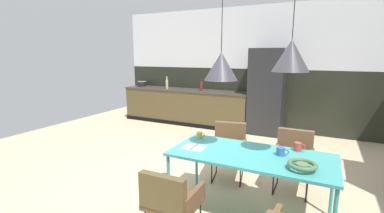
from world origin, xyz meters
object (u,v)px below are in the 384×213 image
(armchair_corner_seat, at_px, (229,144))
(fruit_bowl, at_px, (302,165))
(dining_table, at_px, (251,158))
(pendant_lamp_over_table_far, at_px, (291,56))
(bottle_vinegar_dark, at_px, (167,84))
(pendant_lamp_over_table_near, at_px, (221,66))
(armchair_head_of_table, at_px, (170,197))
(refrigerator_column, at_px, (266,92))
(bottle_spice_small, at_px, (201,86))
(open_book, at_px, (194,147))
(armchair_near_window, at_px, (294,153))
(mug_wide_latte, at_px, (298,147))
(mug_tall_blue, at_px, (200,135))
(mug_dark_espresso, at_px, (281,151))
(cooking_pot, at_px, (142,84))

(armchair_corner_seat, relative_size, fruit_bowl, 2.98)
(dining_table, bearing_deg, pendant_lamp_over_table_far, -2.17)
(bottle_vinegar_dark, distance_m, pendant_lamp_over_table_near, 4.35)
(dining_table, bearing_deg, armchair_head_of_table, -124.17)
(refrigerator_column, height_order, armchair_head_of_table, refrigerator_column)
(armchair_head_of_table, bearing_deg, dining_table, 55.36)
(pendant_lamp_over_table_near, bearing_deg, bottle_spice_small, 117.68)
(open_book, distance_m, bottle_spice_small, 3.73)
(armchair_near_window, xyz_separation_m, mug_wide_latte, (0.08, -0.52, 0.27))
(mug_tall_blue, bearing_deg, dining_table, -19.78)
(open_book, bearing_deg, mug_tall_blue, 105.05)
(open_book, bearing_deg, pendant_lamp_over_table_near, 12.68)
(pendant_lamp_over_table_near, relative_size, pendant_lamp_over_table_far, 1.09)
(refrigerator_column, bearing_deg, pendant_lamp_over_table_near, -87.26)
(dining_table, height_order, pendant_lamp_over_table_far, pendant_lamp_over_table_far)
(fruit_bowl, relative_size, pendant_lamp_over_table_far, 0.22)
(armchair_corner_seat, bearing_deg, pendant_lamp_over_table_far, 125.08)
(refrigerator_column, height_order, dining_table, refrigerator_column)
(open_book, height_order, bottle_vinegar_dark, bottle_vinegar_dark)
(armchair_head_of_table, height_order, open_book, armchair_head_of_table)
(mug_wide_latte, relative_size, pendant_lamp_over_table_near, 0.09)
(mug_tall_blue, bearing_deg, armchair_near_window, 27.55)
(mug_dark_espresso, bearing_deg, mug_tall_blue, 170.78)
(open_book, xyz_separation_m, bottle_vinegar_dark, (-2.45, 3.38, 0.31))
(mug_wide_latte, xyz_separation_m, cooking_pot, (-4.50, 3.13, 0.20))
(armchair_corner_seat, bearing_deg, open_book, 71.32)
(armchair_head_of_table, relative_size, fruit_bowl, 2.77)
(refrigerator_column, distance_m, bottle_spice_small, 1.60)
(refrigerator_column, bearing_deg, cooking_pot, 179.01)
(armchair_corner_seat, height_order, fruit_bowl, armchair_corner_seat)
(pendant_lamp_over_table_far, bearing_deg, mug_wide_latte, 73.28)
(dining_table, relative_size, armchair_near_window, 2.16)
(armchair_corner_seat, height_order, open_book, armchair_corner_seat)
(armchair_near_window, bearing_deg, pendant_lamp_over_table_far, 88.52)
(open_book, bearing_deg, mug_wide_latte, 21.70)
(armchair_head_of_table, xyz_separation_m, bottle_spice_small, (-1.56, 4.12, 0.54))
(armchair_corner_seat, relative_size, armchair_head_of_table, 1.07)
(refrigerator_column, distance_m, cooking_pot, 3.54)
(cooking_pot, distance_m, pendant_lamp_over_table_near, 5.14)
(mug_wide_latte, relative_size, bottle_spice_small, 0.45)
(bottle_vinegar_dark, bearing_deg, mug_dark_espresso, -43.09)
(bottle_vinegar_dark, height_order, pendant_lamp_over_table_far, pendant_lamp_over_table_far)
(armchair_corner_seat, distance_m, fruit_bowl, 1.49)
(mug_wide_latte, bearing_deg, bottle_spice_small, 130.64)
(mug_dark_espresso, relative_size, pendant_lamp_over_table_far, 0.11)
(open_book, distance_m, cooking_pot, 4.94)
(armchair_near_window, bearing_deg, mug_dark_espresso, 84.61)
(pendant_lamp_over_table_far, bearing_deg, armchair_corner_seat, 136.35)
(refrigerator_column, distance_m, fruit_bowl, 3.75)
(refrigerator_column, xyz_separation_m, open_book, (-0.13, -3.50, -0.23))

